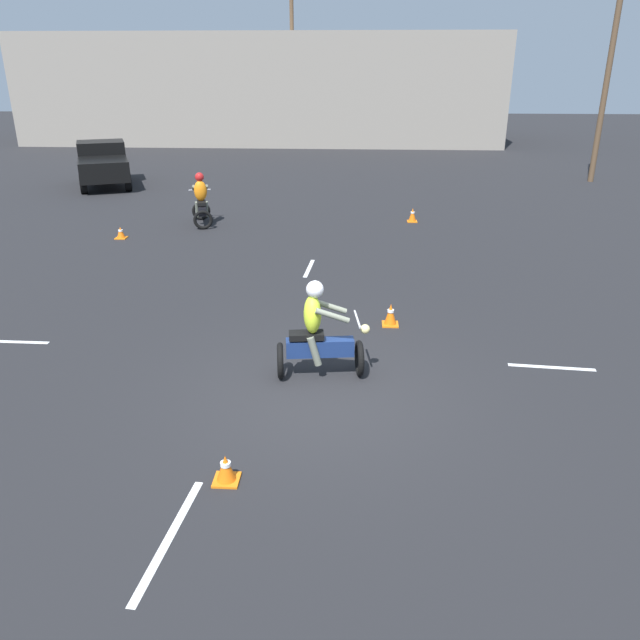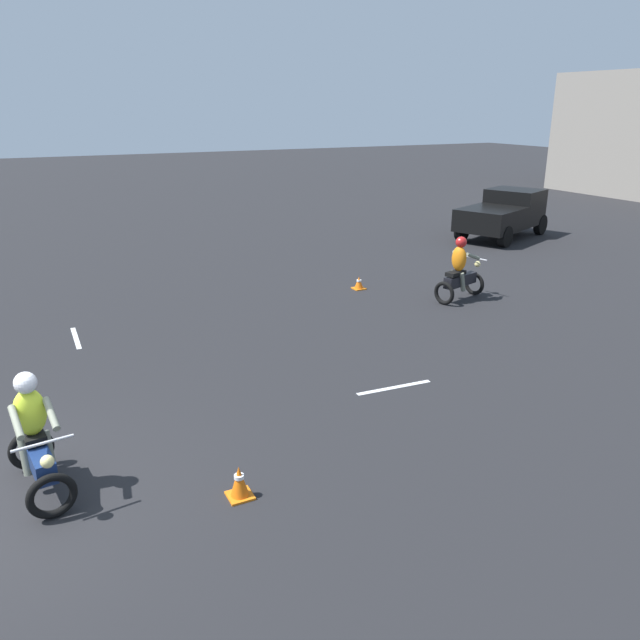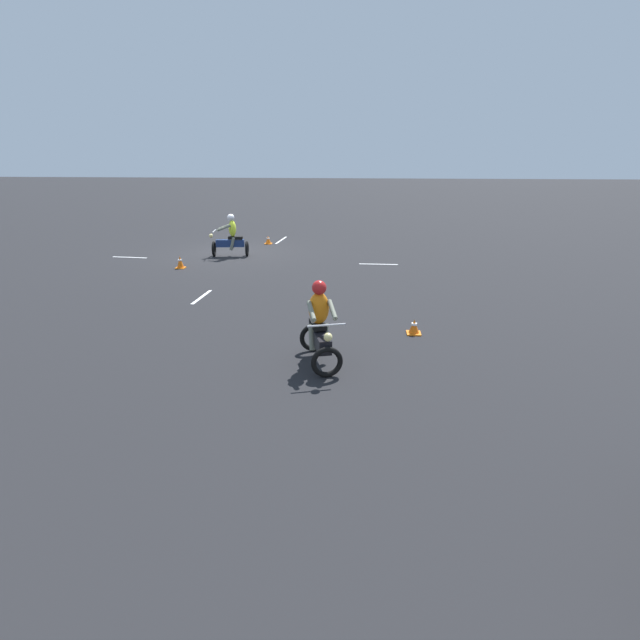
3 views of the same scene
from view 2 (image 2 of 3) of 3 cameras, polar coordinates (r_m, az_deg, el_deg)
The scene contains 7 objects.
motorcycle_rider_foreground at distance 8.85m, azimuth -24.56°, elevation -10.03°, with size 1.55×0.81×1.66m.
motorcycle_rider_background at distance 16.34m, azimuth 12.68°, elevation 4.26°, with size 0.99×1.56×1.66m.
pickup_truck at distance 24.76m, azimuth 16.44°, elevation 9.36°, with size 3.37×4.55×1.73m.
traffic_cone_near_left at distance 8.28m, azimuth -7.38°, elevation -14.51°, with size 0.32×0.32×0.44m.
traffic_cone_near_right at distance 17.09m, azimuth 3.58°, elevation 3.38°, with size 0.32×0.32×0.34m.
lane_stripe_n at distance 11.25m, azimuth 6.79°, elevation -6.14°, with size 0.10×1.46×0.01m, color silver.
lane_stripe_w at distance 14.48m, azimuth -21.42°, elevation -1.53°, with size 0.10×1.43×0.01m, color silver.
Camera 2 is at (7.71, 0.79, 4.77)m, focal length 35.00 mm.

